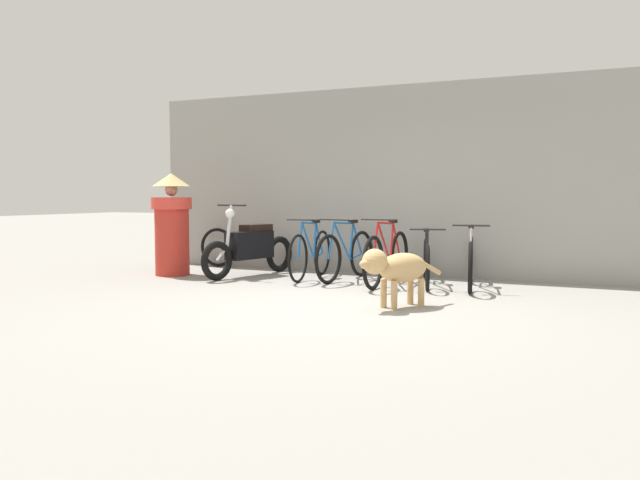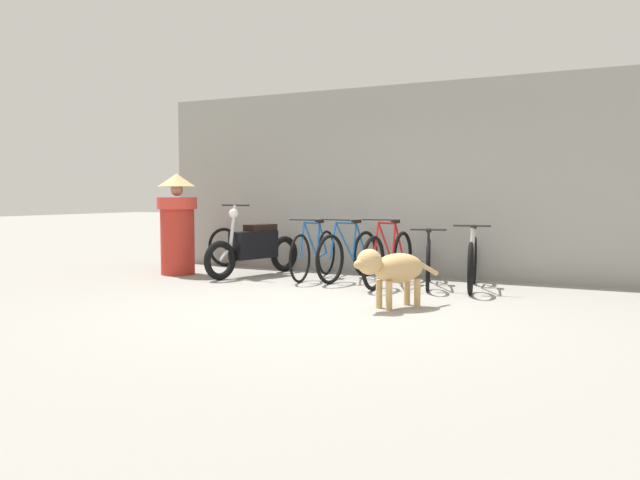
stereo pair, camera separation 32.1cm
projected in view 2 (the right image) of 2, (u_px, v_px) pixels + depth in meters
The scene contains 11 objects.
ground_plane at pixel (323, 308), 6.80m from camera, with size 60.00×60.00×0.00m, color gray.
shop_wall_back at pixel (412, 181), 9.48m from camera, with size 8.69×0.20×2.89m.
bicycle_0 at pixel (314, 253), 9.17m from camera, with size 0.46×1.67×0.89m.
bicycle_1 at pixel (349, 255), 8.99m from camera, with size 0.46×1.67×0.90m.
bicycle_2 at pixel (389, 258), 8.49m from camera, with size 0.46×1.79×0.92m.
bicycle_3 at pixel (428, 262), 8.41m from camera, with size 0.57×1.62×0.80m.
bicycle_4 at pixel (472, 262), 8.15m from camera, with size 0.47×1.72×0.86m.
motorcycle at pixel (254, 247), 9.49m from camera, with size 0.66×1.88×1.09m.
stray_dog at pixel (392, 268), 6.72m from camera, with size 0.73×0.99×0.66m.
person_in_robes at pixel (177, 223), 9.63m from camera, with size 0.82×0.82×1.56m.
spare_tire_left at pixel (224, 247), 10.76m from camera, with size 0.67×0.06×0.67m.
Camera 2 is at (2.91, -6.06, 1.22)m, focal length 35.00 mm.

